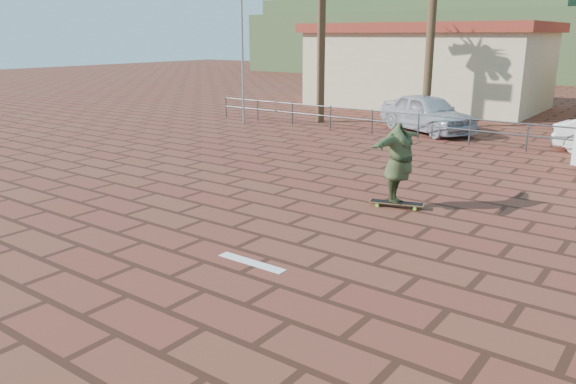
{
  "coord_description": "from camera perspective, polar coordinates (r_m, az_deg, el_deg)",
  "views": [
    {
      "loc": [
        6.71,
        -8.24,
        3.89
      ],
      "look_at": [
        0.16,
        0.62,
        0.8
      ],
      "focal_mm": 35.0,
      "sensor_mm": 36.0,
      "label": 1
    }
  ],
  "objects": [
    {
      "name": "ground",
      "position": [
        11.32,
        -2.52,
        -4.46
      ],
      "size": [
        120.0,
        120.0,
        0.0
      ],
      "primitive_type": "plane",
      "color": "brown",
      "rests_on": "ground"
    },
    {
      "name": "flagpole",
      "position": [
        25.41,
        -4.51,
        17.32
      ],
      "size": [
        1.3,
        0.1,
        8.0
      ],
      "color": "gray",
      "rests_on": "ground"
    },
    {
      "name": "paint_stripe",
      "position": [
        10.04,
        -3.72,
        -7.15
      ],
      "size": [
        1.4,
        0.22,
        0.01
      ],
      "primitive_type": "cube",
      "color": "white",
      "rests_on": "ground"
    },
    {
      "name": "guardrail",
      "position": [
        21.57,
        18.02,
        6.35
      ],
      "size": [
        24.06,
        0.06,
        1.0
      ],
      "color": "#47494F",
      "rests_on": "ground"
    },
    {
      "name": "hill_back",
      "position": [
        70.37,
        12.84,
        15.4
      ],
      "size": [
        35.0,
        14.0,
        8.0
      ],
      "primitive_type": "cube",
      "color": "#384C28",
      "rests_on": "ground"
    },
    {
      "name": "longboard",
      "position": [
        13.35,
        10.96,
        -1.11
      ],
      "size": [
        1.28,
        0.66,
        0.12
      ],
      "rotation": [
        0.0,
        0.0,
        0.32
      ],
      "color": "olive",
      "rests_on": "ground"
    },
    {
      "name": "skateboarder",
      "position": [
        13.11,
        11.18,
        2.91
      ],
      "size": [
        0.71,
        2.33,
        1.88
      ],
      "primitive_type": "imported",
      "rotation": [
        0.0,
        0.0,
        1.6
      ],
      "color": "#374223",
      "rests_on": "longboard"
    },
    {
      "name": "building_west",
      "position": [
        32.84,
        13.97,
        12.42
      ],
      "size": [
        12.6,
        7.6,
        4.5
      ],
      "color": "beige",
      "rests_on": "ground"
    },
    {
      "name": "car_silver",
      "position": [
        24.05,
        13.97,
        7.79
      ],
      "size": [
        4.92,
        3.72,
        1.56
      ],
      "primitive_type": "imported",
      "rotation": [
        0.0,
        0.0,
        1.1
      ],
      "color": "#AEB0B5",
      "rests_on": "ground"
    }
  ]
}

